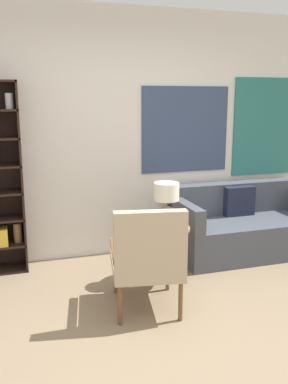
# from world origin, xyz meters

# --- Properties ---
(ground_plane) EXTENTS (14.00, 14.00, 0.00)m
(ground_plane) POSITION_xyz_m (0.00, 0.00, 0.00)
(ground_plane) COLOR #847056
(wall_back) EXTENTS (6.40, 0.08, 2.70)m
(wall_back) POSITION_xyz_m (0.05, 2.03, 1.35)
(wall_back) COLOR silver
(wall_back) RESTS_ON ground_plane
(armchair) EXTENTS (0.67, 0.74, 0.92)m
(armchair) POSITION_xyz_m (-0.09, 0.53, 0.51)
(armchair) COLOR brown
(armchair) RESTS_ON ground_plane
(couch) EXTENTS (1.64, 0.83, 0.77)m
(couch) POSITION_xyz_m (1.42, 1.59, 0.30)
(couch) COLOR #474C56
(couch) RESTS_ON ground_plane
(side_table) EXTENTS (0.52, 0.52, 0.54)m
(side_table) POSITION_xyz_m (0.26, 1.13, 0.48)
(side_table) COLOR #99704C
(side_table) RESTS_ON ground_plane
(table_lamp) EXTENTS (0.24, 0.24, 0.43)m
(table_lamp) POSITION_xyz_m (0.30, 1.15, 0.77)
(table_lamp) COLOR #A59E93
(table_lamp) RESTS_ON side_table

